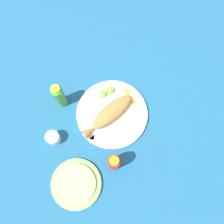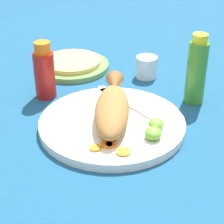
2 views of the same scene
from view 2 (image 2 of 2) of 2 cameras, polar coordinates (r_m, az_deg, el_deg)
ground_plane at (r=0.86m, az=0.00°, el=-2.19°), size 4.00×4.00×0.00m
main_plate at (r=0.85m, az=0.00°, el=-1.68°), size 0.31×0.31×0.02m
fried_fish at (r=0.85m, az=0.04°, el=0.70°), size 0.26×0.09×0.05m
fork_near at (r=0.91m, az=-1.54°, el=1.37°), size 0.19×0.03×0.00m
fork_far at (r=0.92m, az=1.58°, el=1.47°), size 0.14×0.14×0.00m
carrot_slice_near at (r=0.77m, az=-0.86°, el=-4.59°), size 0.02×0.02×0.00m
carrot_slice_mid at (r=0.76m, az=-2.37°, el=-5.06°), size 0.02×0.02×0.00m
carrot_slice_far at (r=0.77m, az=-0.08°, el=-4.58°), size 0.02×0.02×0.00m
carrot_slice_extra at (r=0.75m, az=1.61°, el=-5.62°), size 0.03×0.03×0.00m
lime_wedge_main at (r=0.79m, az=5.82°, el=-2.97°), size 0.04×0.03×0.02m
lime_wedge_side at (r=0.82m, az=6.22°, el=-1.66°), size 0.04×0.03×0.02m
hot_sauce_bottle_red at (r=0.97m, az=-9.49°, el=5.56°), size 0.05×0.05×0.14m
hot_sauce_bottle_green at (r=0.94m, az=11.80°, el=5.72°), size 0.05×0.05×0.17m
salt_cup at (r=1.07m, az=4.87°, el=6.15°), size 0.06×0.06×0.06m
tortilla_plate at (r=1.13m, az=-5.66°, el=6.47°), size 0.20×0.20×0.01m
tortilla_stack at (r=1.13m, az=-5.70°, el=7.07°), size 0.16×0.16×0.01m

